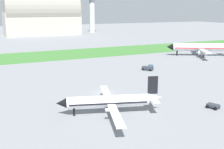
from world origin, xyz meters
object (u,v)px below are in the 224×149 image
object	(u,v)px
airplane_parked_jet_far	(200,47)
control_tower	(92,10)
airplane_foreground_turboprop	(110,101)
pushback_tug_near_gate	(148,68)
baggage_cart_midfield	(213,106)

from	to	relation	value
airplane_parked_jet_far	control_tower	world-z (taller)	control_tower
airplane_foreground_turboprop	pushback_tug_near_gate	bearing A→B (deg)	-115.44
airplane_foreground_turboprop	control_tower	distance (m)	193.67
airplane_foreground_turboprop	pushback_tug_near_gate	xyz separation A→B (m)	(28.30, 30.96, -1.75)
pushback_tug_near_gate	baggage_cart_midfield	distance (m)	38.00
airplane_parked_jet_far	control_tower	distance (m)	135.13
airplane_foreground_turboprop	baggage_cart_midfield	distance (m)	21.48
airplane_parked_jet_far	baggage_cart_midfield	distance (m)	69.01
airplane_foreground_turboprop	baggage_cart_midfield	xyz separation A→B (m)	(20.45, -6.22, -2.09)
control_tower	airplane_parked_jet_far	bearing A→B (deg)	-91.07
baggage_cart_midfield	control_tower	bearing A→B (deg)	-34.15
pushback_tug_near_gate	baggage_cart_midfield	xyz separation A→B (m)	(-7.85, -37.18, -0.34)
control_tower	airplane_foreground_turboprop	bearing A→B (deg)	-110.38
pushback_tug_near_gate	baggage_cart_midfield	bearing A→B (deg)	-49.12
pushback_tug_near_gate	control_tower	distance (m)	155.95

